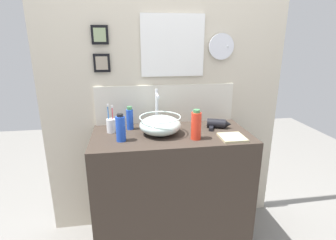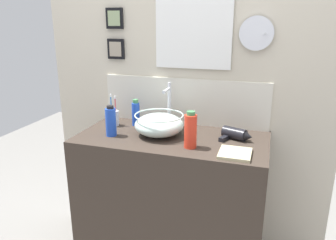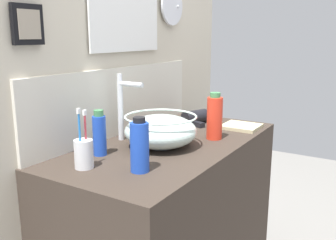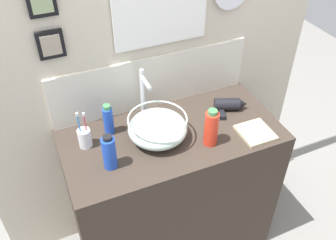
# 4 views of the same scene
# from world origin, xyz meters

# --- Properties ---
(vanity_counter) EXTENTS (1.11, 0.55, 0.91)m
(vanity_counter) POSITION_xyz_m (0.00, 0.00, 0.45)
(vanity_counter) COLOR #382D26
(vanity_counter) RESTS_ON ground
(back_panel) EXTENTS (1.90, 0.10, 2.34)m
(back_panel) POSITION_xyz_m (0.00, 0.30, 1.17)
(back_panel) COLOR beige
(back_panel) RESTS_ON ground
(glass_bowl_sink) EXTENTS (0.29, 0.29, 0.13)m
(glass_bowl_sink) POSITION_xyz_m (-0.08, -0.00, 0.98)
(glass_bowl_sink) COLOR silver
(glass_bowl_sink) RESTS_ON vanity_counter
(faucet) EXTENTS (0.02, 0.13, 0.28)m
(faucet) POSITION_xyz_m (-0.08, 0.19, 1.07)
(faucet) COLOR silver
(faucet) RESTS_ON vanity_counter
(hair_drier) EXTENTS (0.19, 0.14, 0.07)m
(hair_drier) POSITION_xyz_m (0.37, 0.06, 0.94)
(hair_drier) COLOR black
(hair_drier) RESTS_ON vanity_counter
(toothbrush_cup) EXTENTS (0.06, 0.06, 0.21)m
(toothbrush_cup) POSITION_xyz_m (-0.42, 0.09, 0.96)
(toothbrush_cup) COLOR silver
(toothbrush_cup) RESTS_ON vanity_counter
(soap_dispenser) EXTENTS (0.05, 0.05, 0.17)m
(soap_dispenser) POSITION_xyz_m (-0.29, 0.14, 0.99)
(soap_dispenser) COLOR blue
(soap_dispenser) RESTS_ON vanity_counter
(spray_bottle) EXTENTS (0.06, 0.06, 0.18)m
(spray_bottle) POSITION_xyz_m (-0.35, -0.09, 1.00)
(spray_bottle) COLOR blue
(spray_bottle) RESTS_ON vanity_counter
(lotion_bottle) EXTENTS (0.07, 0.07, 0.20)m
(lotion_bottle) POSITION_xyz_m (0.14, -0.13, 1.01)
(lotion_bottle) COLOR red
(lotion_bottle) RESTS_ON vanity_counter
(hand_towel) EXTENTS (0.16, 0.17, 0.02)m
(hand_towel) POSITION_xyz_m (0.39, -0.16, 0.92)
(hand_towel) COLOR tan
(hand_towel) RESTS_ON vanity_counter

